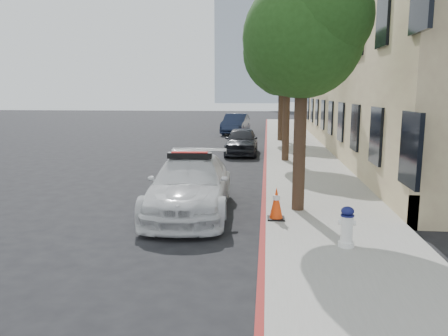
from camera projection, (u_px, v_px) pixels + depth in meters
ground at (195, 194)px, 13.05m from camera, size 120.00×120.00×0.00m
sidewalk at (296, 150)px, 22.49m from camera, size 3.20×50.00×0.15m
curb_strip at (266, 150)px, 22.64m from camera, size 0.12×50.00×0.15m
building at (388, 58)px, 26.01m from camera, size 8.00×36.00×10.00m
tower_right at (290, 33)px, 140.80m from camera, size 14.00×14.00×44.00m
tree_near at (304, 36)px, 10.06m from camera, size 2.92×2.82×5.62m
tree_mid at (288, 64)px, 17.92m from camera, size 2.77×2.64×5.43m
tree_far at (282, 69)px, 25.73m from camera, size 3.10×3.00×5.81m
police_car at (190, 185)px, 10.99m from camera, size 2.20×4.90×1.54m
parked_car_mid at (242, 141)px, 21.37m from camera, size 1.58×3.87×1.31m
parked_car_far at (236, 124)px, 32.01m from camera, size 1.96×4.57×1.46m
fire_hydrant at (347, 227)px, 8.11m from camera, size 0.32×0.30×0.77m
traffic_cone at (276, 203)px, 9.88m from camera, size 0.39×0.39×0.74m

